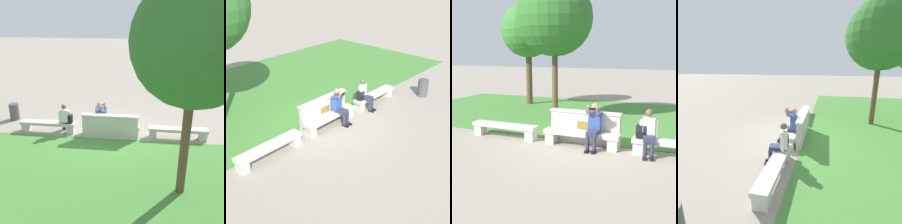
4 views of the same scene
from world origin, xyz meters
TOP-DOWN VIEW (x-y plane):
  - ground_plane at (0.00, 0.00)m, footprint 80.00×80.00m
  - grass_strip at (0.00, 4.38)m, footprint 19.61×8.00m
  - bench_main at (-2.66, 0.00)m, footprint 2.30×0.40m
  - bench_near at (0.00, 0.00)m, footprint 2.30×0.40m
  - bench_mid at (2.66, 0.00)m, footprint 2.30×0.40m
  - backrest_wall_with_plaque at (0.00, 0.34)m, footprint 2.23×0.24m
  - person_photographer at (0.41, -0.08)m, footprint 0.49×0.74m
  - person_distant at (1.93, -0.07)m, footprint 0.47×0.71m
  - backpack at (1.74, 0.01)m, footprint 0.28×0.24m
  - tree_behind_wall at (-2.37, 3.36)m, footprint 3.07×3.07m
  - trash_bin at (4.69, -1.12)m, footprint 0.44×0.44m

SIDE VIEW (x-z plane):
  - ground_plane at x=0.00m, z-range 0.00..0.00m
  - grass_strip at x=0.00m, z-range 0.00..0.03m
  - bench_main at x=-2.66m, z-range 0.08..0.53m
  - bench_near at x=0.00m, z-range 0.08..0.53m
  - bench_mid at x=2.66m, z-range 0.08..0.53m
  - trash_bin at x=4.69m, z-range 0.00..0.75m
  - backrest_wall_with_plaque at x=0.00m, z-range 0.01..1.02m
  - backpack at x=1.74m, z-range 0.41..0.84m
  - person_distant at x=1.93m, z-range 0.04..1.30m
  - person_photographer at x=0.41m, z-range 0.08..1.40m
  - tree_behind_wall at x=-2.37m, z-range 1.26..6.89m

